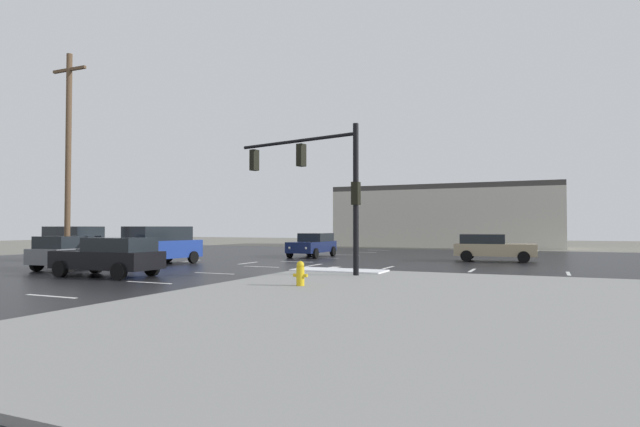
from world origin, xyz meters
name	(u,v)px	position (x,y,z in m)	size (l,w,h in m)	color
ground_plane	(280,265)	(0.00, 0.00, 0.00)	(120.00, 120.00, 0.00)	slate
road_asphalt	(280,264)	(0.00, 0.00, 0.01)	(44.00, 44.00, 0.02)	black
sidewalk_corner	(494,312)	(12.00, -12.00, 0.07)	(18.00, 18.00, 0.14)	gray
snow_strip_curbside	(339,270)	(5.00, -4.00, 0.17)	(4.00, 1.60, 0.06)	white
lane_markings	(288,267)	(1.20, -1.38, 0.02)	(36.15, 36.15, 0.01)	silver
traffic_signal_mast	(320,175)	(4.63, -5.16, 4.16)	(6.10, 1.62, 5.96)	black
fire_hydrant	(300,273)	(5.88, -9.63, 0.54)	(0.48, 0.26, 0.79)	gold
strip_building_background	(447,217)	(3.88, 28.92, 3.09)	(21.96, 8.00, 6.18)	beige
sedan_navy	(313,244)	(-1.20, 6.95, 0.85)	(2.07, 4.56, 1.58)	#141E47
suv_blue	(158,244)	(-5.90, -2.78, 1.09)	(2.56, 4.98, 2.03)	navy
sedan_grey	(76,252)	(-7.30, -6.85, 0.85)	(2.42, 4.68, 1.58)	slate
sedan_tan	(492,247)	(10.24, 6.92, 0.85)	(4.62, 2.24, 1.58)	tan
suv_white	(73,243)	(-12.54, -2.50, 1.09)	(4.98, 2.58, 2.03)	white
sedan_black	(110,256)	(-2.94, -8.96, 0.85)	(4.55, 2.06, 1.58)	black
utility_pole_mid	(68,156)	(-8.88, -6.00, 5.62)	(2.20, 0.28, 10.79)	brown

